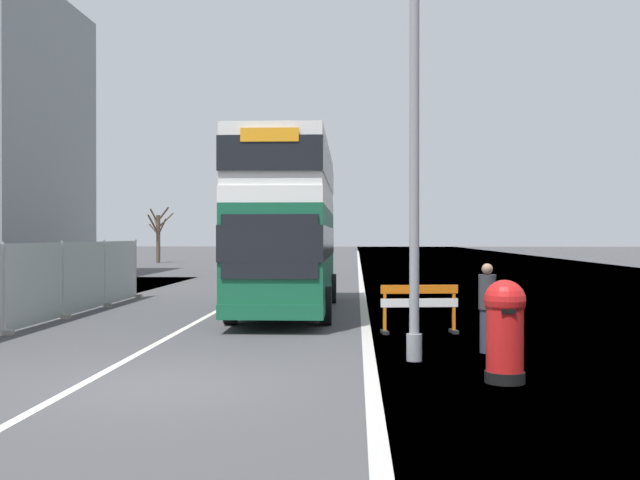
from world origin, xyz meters
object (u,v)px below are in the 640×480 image
Objects in this scene: lamppost_foreground at (414,159)px; car_oncoming_near at (302,260)px; roadworks_barrier at (419,302)px; pedestrian_at_kerb at (487,308)px; car_receding_mid at (272,257)px; red_pillar_postbox at (505,326)px; double_decker_bus at (289,224)px.

lamppost_foreground reaches higher than car_oncoming_near.
pedestrian_at_kerb is at bearing -68.84° from roadworks_barrier.
roadworks_barrier is 0.40× the size of car_receding_mid.
car_oncoming_near is at bearing 100.70° from red_pillar_postbox.
red_pillar_postbox is 2.93m from pedestrian_at_kerb.
car_oncoming_near reaches higher than pedestrian_at_kerb.
car_oncoming_near is at bearing 98.78° from lamppost_foreground.
lamppost_foreground is at bearing -81.22° from car_oncoming_near.
double_decker_bus is at bearing -82.28° from car_receding_mid.
red_pillar_postbox is 0.41× the size of car_oncoming_near.
pedestrian_at_kerb is at bearing 33.45° from lamppost_foreground.
roadworks_barrier is at bearing 83.70° from lamppost_foreground.
lamppost_foreground is at bearing 123.24° from red_pillar_postbox.
red_pillar_postbox is at bearing -67.28° from double_decker_bus.
double_decker_bus is at bearing 110.06° from lamppost_foreground.
double_decker_bus is 1.34× the size of lamppost_foreground.
car_receding_mid reaches higher than roadworks_barrier.
car_receding_mid is 2.59× the size of pedestrian_at_kerb.
pedestrian_at_kerb reaches higher than red_pillar_postbox.
lamppost_foreground is 26.39m from car_oncoming_near.
car_receding_mid is at bearing 104.07° from pedestrian_at_kerb.
double_decker_bus is 24.04m from car_receding_mid.
car_receding_mid is (-3.22, 23.77, -1.69)m from double_decker_bus.
car_receding_mid is at bearing 103.34° from roadworks_barrier.
red_pillar_postbox is at bearing -94.78° from pedestrian_at_kerb.
red_pillar_postbox is (4.38, -10.45, -1.76)m from double_decker_bus.
car_receding_mid is at bearing 110.16° from car_oncoming_near.
red_pillar_postbox is at bearing -79.30° from car_oncoming_near.
lamppost_foreground is 4.30× the size of roadworks_barrier.
pedestrian_at_kerb is (0.24, 2.92, 0.00)m from red_pillar_postbox.
lamppost_foreground is 2.02× the size of car_oncoming_near.
lamppost_foreground is 1.73× the size of car_receding_mid.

